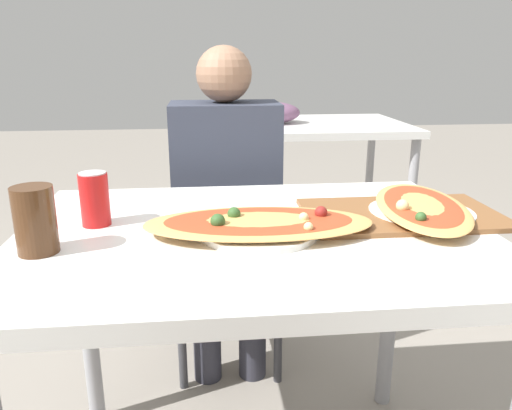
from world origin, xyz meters
TOP-DOWN VIEW (x-y plane):
  - dining_table at (0.00, 0.00)m, footprint 1.07×0.78m
  - chair_far_seated at (-0.04, 0.73)m, footprint 0.40×0.40m
  - person_seated at (-0.04, 0.61)m, footprint 0.37×0.25m
  - pizza_main at (0.01, -0.03)m, footprint 0.52×0.27m
  - soda_can at (-0.36, 0.07)m, footprint 0.07×0.07m
  - drink_glass at (-0.44, -0.09)m, footprint 0.08×0.08m
  - serving_tray at (0.37, 0.05)m, footprint 0.47×0.28m
  - pizza_second at (0.42, 0.05)m, footprint 0.29×0.47m
  - background_table at (0.46, 1.79)m, footprint 1.10×0.80m

SIDE VIEW (x-z plane):
  - chair_far_seated at x=-0.04m, z-range 0.05..0.95m
  - dining_table at x=0.00m, z-range 0.29..1.06m
  - person_seated at x=-0.04m, z-range 0.10..1.27m
  - background_table at x=0.46m, z-range 0.26..1.15m
  - serving_tray at x=0.37m, z-range 0.77..0.78m
  - pizza_second at x=0.42m, z-range 0.76..0.81m
  - pizza_main at x=0.01m, z-range 0.76..0.82m
  - soda_can at x=-0.36m, z-range 0.77..0.89m
  - drink_glass at x=-0.44m, z-range 0.77..0.90m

